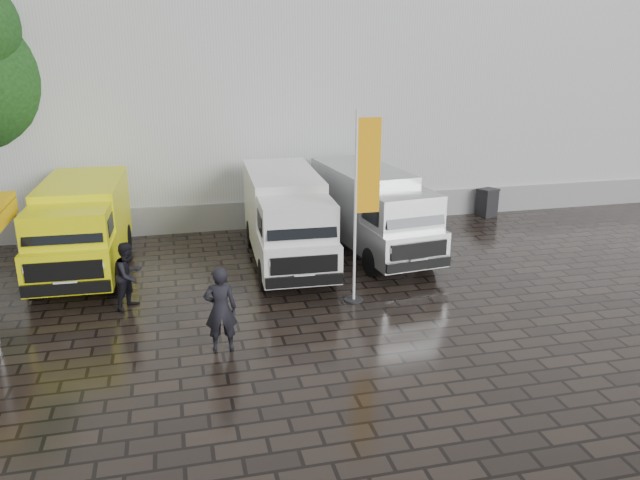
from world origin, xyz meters
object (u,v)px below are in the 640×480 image
(van_white, at_px, (287,221))
(van_yellow, at_px, (82,230))
(person_front, at_px, (221,309))
(van_silver, at_px, (373,213))
(person_tent, at_px, (129,275))
(wheelie_bin, at_px, (487,202))
(flagpole, at_px, (362,198))

(van_white, bearing_deg, van_yellow, 177.33)
(van_white, distance_m, person_front, 5.79)
(van_silver, bearing_deg, person_tent, -166.13)
(van_white, bearing_deg, person_tent, -149.95)
(van_silver, distance_m, wheelie_bin, 6.58)
(person_tent, bearing_deg, van_silver, -31.63)
(flagpole, relative_size, person_front, 2.55)
(van_white, relative_size, wheelie_bin, 5.77)
(van_yellow, height_order, flagpole, flagpole)
(van_white, xyz_separation_m, van_silver, (2.87, 0.38, -0.03))
(van_silver, height_order, person_front, van_silver)
(wheelie_bin, height_order, person_tent, person_tent)
(van_silver, bearing_deg, van_white, -178.98)
(van_yellow, relative_size, van_white, 0.92)
(van_white, height_order, wheelie_bin, van_white)
(van_yellow, height_order, person_tent, van_yellow)
(van_yellow, bearing_deg, person_tent, -61.70)
(van_yellow, xyz_separation_m, flagpole, (7.29, -3.79, 1.47))
(flagpole, bearing_deg, wheelie_bin, 43.25)
(van_yellow, relative_size, wheelie_bin, 5.28)
(van_white, distance_m, person_tent, 5.13)
(van_white, bearing_deg, wheelie_bin, 24.67)
(van_silver, bearing_deg, flagpole, -119.06)
(van_yellow, relative_size, flagpole, 1.14)
(flagpole, distance_m, person_front, 4.64)
(person_tent, bearing_deg, van_white, -24.39)
(van_silver, relative_size, person_front, 3.11)
(person_front, relative_size, person_tent, 1.12)
(flagpole, xyz_separation_m, person_front, (-3.80, -1.96, -1.80))
(van_yellow, distance_m, person_tent, 3.25)
(van_yellow, bearing_deg, flagpole, -25.26)
(wheelie_bin, xyz_separation_m, person_front, (-11.04, -8.77, 0.44))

